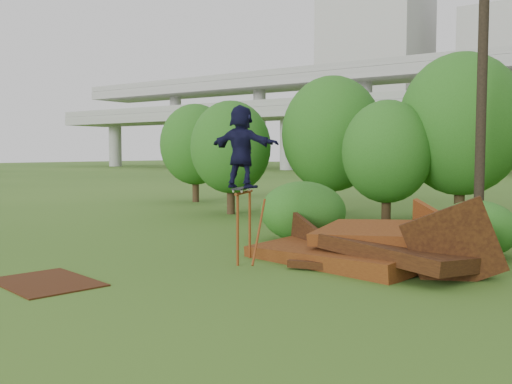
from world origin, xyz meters
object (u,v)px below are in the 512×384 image
Objects in this scene: flat_plate at (47,282)px; utility_pole at (483,46)px; scrap_pile at (368,249)px; skater at (241,146)px.

utility_pole is (5.39, 10.46, 5.49)m from flat_plate.
skater reaches higher than scrap_pile.
scrap_pile is at bearing -152.42° from skater.
utility_pole is at bearing 78.53° from scrap_pile.
skater is 0.17× the size of utility_pole.
skater is 4.95m from flat_plate.
flat_plate is at bearing 59.84° from skater.
flat_plate is at bearing -129.69° from scrap_pile.
flat_plate is 12.99m from utility_pole.
flat_plate is (-1.89, -3.75, -2.62)m from skater.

